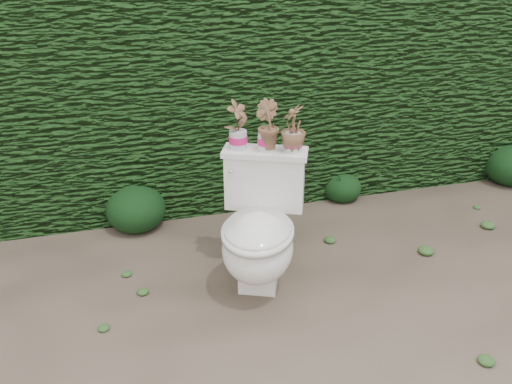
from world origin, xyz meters
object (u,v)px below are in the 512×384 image
object	(u,v)px
toilet	(260,232)
potted_plant_center	(267,127)
potted_plant_left	(238,126)
potted_plant_right	(293,130)

from	to	relation	value
toilet	potted_plant_center	bearing A→B (deg)	87.94
potted_plant_left	potted_plant_center	world-z (taller)	potted_plant_center
toilet	potted_plant_left	size ratio (longest dim) A/B	2.88
toilet	potted_plant_right	world-z (taller)	potted_plant_right
toilet	potted_plant_center	size ratio (longest dim) A/B	2.85
potted_plant_center	potted_plant_right	xyz separation A→B (m)	(0.14, -0.06, -0.01)
toilet	potted_plant_left	distance (m)	0.63
toilet	potted_plant_center	xyz separation A→B (m)	(0.10, 0.22, 0.56)
potted_plant_center	potted_plant_right	distance (m)	0.15
potted_plant_right	potted_plant_left	bearing A→B (deg)	-97.28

